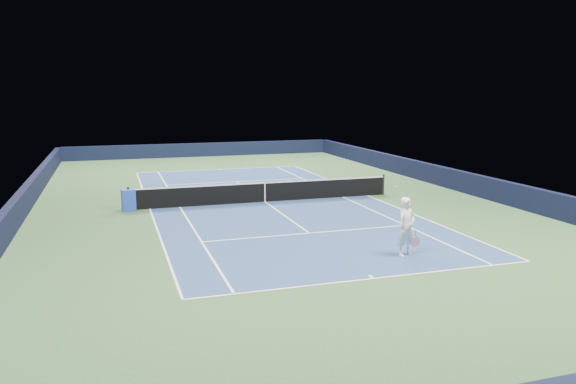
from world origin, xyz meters
name	(u,v)px	position (x,y,z in m)	size (l,w,h in m)	color
ground	(265,202)	(0.00, 0.00, 0.00)	(40.00, 40.00, 0.00)	#2F4F2B
wall_far	(201,150)	(0.00, 19.82, 0.55)	(22.00, 0.35, 1.10)	black
wall_right	(457,180)	(10.82, 0.00, 0.55)	(0.35, 40.00, 1.10)	black
wall_left	(22,204)	(-10.82, 0.00, 0.55)	(0.35, 40.00, 1.10)	black
court_surface	(265,202)	(0.00, 0.00, 0.00)	(10.97, 23.77, 0.01)	navy
baseline_far	(219,169)	(0.00, 11.88, 0.01)	(10.97, 0.08, 0.00)	white
baseline_near	(374,279)	(0.00, -11.88, 0.01)	(10.97, 0.08, 0.00)	white
sideline_doubles_right	(367,195)	(5.49, 0.00, 0.01)	(0.08, 23.77, 0.00)	white
sideline_doubles_left	(150,209)	(-5.49, 0.00, 0.01)	(0.08, 23.77, 0.00)	white
sideline_singles_right	(343,197)	(4.12, 0.00, 0.01)	(0.08, 23.77, 0.00)	white
sideline_singles_left	(180,207)	(-4.12, 0.00, 0.01)	(0.08, 23.77, 0.00)	white
service_line_far	(236,182)	(0.00, 6.40, 0.01)	(8.23, 0.08, 0.00)	white
service_line_near	(309,233)	(0.00, -6.40, 0.01)	(8.23, 0.08, 0.00)	white
center_service_line	(265,202)	(0.00, 0.00, 0.01)	(0.08, 12.80, 0.00)	white
center_mark_far	(220,170)	(0.00, 11.73, 0.01)	(0.08, 0.30, 0.00)	white
center_mark_near	(371,277)	(0.00, -11.73, 0.01)	(0.08, 0.30, 0.00)	white
tennis_net	(265,192)	(0.00, 0.00, 0.50)	(12.90, 0.10, 1.07)	black
sponsor_cube	(129,200)	(-6.40, -0.07, 0.49)	(0.64, 0.59, 0.98)	blue
tennis_player	(406,227)	(2.05, -10.08, 0.97)	(0.90, 1.37, 2.14)	white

